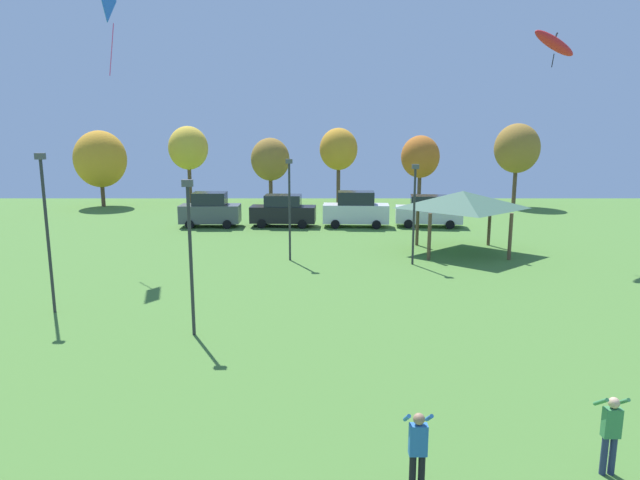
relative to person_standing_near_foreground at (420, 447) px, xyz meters
The scene contains 18 objects.
person_standing_near_foreground is the anchor object (origin of this frame).
person_standing_far_right 4.21m from the person_standing_near_foreground, ahead, with size 0.52×0.52×1.81m.
kite_flying_0 27.36m from the person_standing_near_foreground, 64.14° to the left, with size 2.98×1.63×2.14m.
parked_car_leftmost 32.61m from the person_standing_near_foreground, 107.85° to the left, with size 4.36×2.08×2.53m.
parked_car_second_from_left 31.50m from the person_standing_near_foreground, 98.50° to the left, with size 4.84×2.17×2.34m.
parked_car_third_from_left 31.02m from the person_standing_near_foreground, 88.73° to the left, with size 4.86×2.15×2.60m.
parked_car_rightmost_in_row 31.64m from the person_standing_near_foreground, 79.02° to the left, with size 4.95×2.37×2.30m.
park_pavilion 23.40m from the person_standing_near_foreground, 74.32° to the left, with size 5.76×5.09×3.60m.
light_post_0 11.17m from the person_standing_near_foreground, 125.77° to the left, with size 0.36×0.20×5.50m.
light_post_1 20.78m from the person_standing_near_foreground, 100.02° to the left, with size 0.36×0.20×5.55m.
light_post_2 17.11m from the person_standing_near_foreground, 137.64° to the left, with size 0.36×0.20×6.27m.
light_post_3 19.73m from the person_standing_near_foreground, 81.18° to the left, with size 0.36×0.20×5.33m.
treeline_tree_0 47.36m from the person_standing_near_foreground, 117.63° to the left, with size 4.65×4.65×6.89m.
treeline_tree_1 46.94m from the person_standing_near_foreground, 108.01° to the left, with size 3.73×3.73×7.28m.
treeline_tree_2 44.46m from the person_standing_near_foreground, 98.60° to the left, with size 3.64×3.64×6.19m.
treeline_tree_3 44.66m from the person_standing_near_foreground, 90.23° to the left, with size 3.61×3.61×7.11m.
treeline_tree_4 45.07m from the person_standing_near_foreground, 80.28° to the left, with size 3.64×3.64×6.41m.
treeline_tree_5 45.03m from the person_standing_near_foreground, 69.21° to the left, with size 4.04×4.04×7.51m.
Camera 1 is at (-1.60, 2.00, 7.27)m, focal length 32.00 mm.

